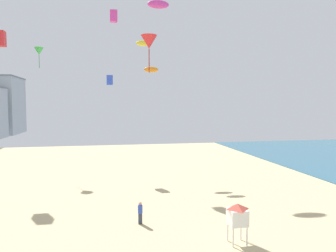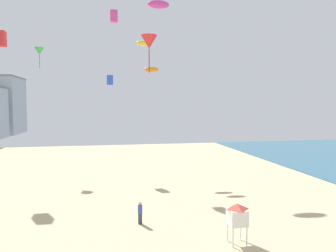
% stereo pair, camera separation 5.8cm
% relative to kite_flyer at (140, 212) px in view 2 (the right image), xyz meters
% --- Properties ---
extents(kite_flyer, '(0.34, 0.34, 1.64)m').
position_rel_kite_flyer_xyz_m(kite_flyer, '(0.00, 0.00, 0.00)').
color(kite_flyer, '#383D4C').
rests_on(kite_flyer, ground).
extents(lifeguard_stand, '(1.10, 1.10, 2.55)m').
position_rel_kite_flyer_xyz_m(lifeguard_stand, '(5.61, -4.50, 0.92)').
color(lifeguard_stand, white).
rests_on(lifeguard_stand, ground).
extents(kite_yellow_parafoil, '(1.88, 0.52, 0.73)m').
position_rel_kite_flyer_xyz_m(kite_yellow_parafoil, '(2.66, 20.25, 15.92)').
color(kite_yellow_parafoil, yellow).
extents(kite_green_delta, '(1.24, 1.24, 2.81)m').
position_rel_kite_flyer_xyz_m(kite_green_delta, '(-11.15, 24.09, 15.07)').
color(kite_green_delta, green).
extents(kite_magenta_box, '(0.91, 0.91, 1.44)m').
position_rel_kite_flyer_xyz_m(kite_magenta_box, '(-1.19, 19.27, 18.99)').
color(kite_magenta_box, '#DB3D9E').
extents(kite_blue_box, '(0.78, 0.78, 1.23)m').
position_rel_kite_flyer_xyz_m(kite_blue_box, '(-1.78, 19.18, 10.92)').
color(kite_blue_box, blue).
extents(kite_red_box, '(1.09, 1.09, 1.71)m').
position_rel_kite_flyer_xyz_m(kite_red_box, '(-13.93, 16.83, 15.22)').
color(kite_red_box, red).
extents(kite_orange_parafoil, '(1.85, 0.51, 0.72)m').
position_rel_kite_flyer_xyz_m(kite_orange_parafoil, '(3.48, 18.45, 12.28)').
color(kite_orange_parafoil, orange).
extents(kite_magenta_parafoil, '(2.77, 0.77, 1.08)m').
position_rel_kite_flyer_xyz_m(kite_magenta_parafoil, '(4.40, 18.36, 20.51)').
color(kite_magenta_parafoil, '#DB3D9E').
extents(kite_red_delta, '(1.45, 1.45, 3.30)m').
position_rel_kite_flyer_xyz_m(kite_red_delta, '(1.50, 5.91, 13.36)').
color(kite_red_delta, red).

